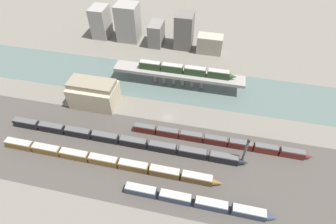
{
  "coord_description": "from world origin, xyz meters",
  "views": [
    {
      "loc": [
        18.03,
        -81.95,
        88.43
      ],
      "look_at": [
        0.0,
        0.48,
        3.14
      ],
      "focal_mm": 28.0,
      "sensor_mm": 36.0,
      "label": 1
    }
  ],
  "objects_px": {
    "train_yard_far": "(122,140)",
    "signal_tower": "(245,152)",
    "train_yard_outer": "(218,141)",
    "warehouse_building": "(94,93)",
    "train_on_bridge": "(186,70)",
    "train_yard_mid": "(107,161)",
    "train_yard_near": "(197,202)"
  },
  "relations": [
    {
      "from": "train_yard_near",
      "to": "warehouse_building",
      "type": "bearing_deg",
      "value": 143.53
    },
    {
      "from": "train_yard_near",
      "to": "train_yard_far",
      "type": "bearing_deg",
      "value": 149.83
    },
    {
      "from": "train_yard_outer",
      "to": "warehouse_building",
      "type": "xyz_separation_m",
      "value": [
        -60.32,
        12.6,
        4.42
      ]
    },
    {
      "from": "train_yard_mid",
      "to": "warehouse_building",
      "type": "bearing_deg",
      "value": 120.08
    },
    {
      "from": "train_yard_mid",
      "to": "warehouse_building",
      "type": "height_order",
      "value": "warehouse_building"
    },
    {
      "from": "train_yard_mid",
      "to": "train_yard_far",
      "type": "distance_m",
      "value": 11.3
    },
    {
      "from": "train_yard_far",
      "to": "signal_tower",
      "type": "bearing_deg",
      "value": 0.98
    },
    {
      "from": "warehouse_building",
      "to": "signal_tower",
      "type": "distance_m",
      "value": 73.26
    },
    {
      "from": "train_yard_near",
      "to": "train_yard_outer",
      "type": "relative_size",
      "value": 0.72
    },
    {
      "from": "train_yard_near",
      "to": "warehouse_building",
      "type": "distance_m",
      "value": 69.31
    },
    {
      "from": "train_yard_near",
      "to": "train_yard_mid",
      "type": "relative_size",
      "value": 0.59
    },
    {
      "from": "train_on_bridge",
      "to": "train_yard_mid",
      "type": "height_order",
      "value": "train_on_bridge"
    },
    {
      "from": "warehouse_building",
      "to": "signal_tower",
      "type": "relative_size",
      "value": 1.53
    },
    {
      "from": "train_yard_outer",
      "to": "train_yard_mid",
      "type": "bearing_deg",
      "value": -155.06
    },
    {
      "from": "train_on_bridge",
      "to": "train_yard_mid",
      "type": "distance_m",
      "value": 59.59
    },
    {
      "from": "signal_tower",
      "to": "warehouse_building",
      "type": "bearing_deg",
      "value": 164.03
    },
    {
      "from": "train_yard_far",
      "to": "signal_tower",
      "type": "distance_m",
      "value": 49.69
    },
    {
      "from": "train_yard_far",
      "to": "train_yard_outer",
      "type": "xyz_separation_m",
      "value": [
        39.3,
        8.4,
        -0.08
      ]
    },
    {
      "from": "signal_tower",
      "to": "train_yard_mid",
      "type": "bearing_deg",
      "value": -167.12
    },
    {
      "from": "train_yard_far",
      "to": "warehouse_building",
      "type": "height_order",
      "value": "warehouse_building"
    },
    {
      "from": "train_on_bridge",
      "to": "signal_tower",
      "type": "distance_m",
      "value": 52.51
    },
    {
      "from": "train_yard_near",
      "to": "train_yard_outer",
      "type": "distance_m",
      "value": 28.9
    },
    {
      "from": "train_on_bridge",
      "to": "warehouse_building",
      "type": "xyz_separation_m",
      "value": [
        -40.41,
        -22.83,
        -3.59
      ]
    },
    {
      "from": "train_yard_far",
      "to": "signal_tower",
      "type": "xyz_separation_m",
      "value": [
        49.42,
        0.84,
        5.14
      ]
    },
    {
      "from": "train_yard_mid",
      "to": "train_on_bridge",
      "type": "bearing_deg",
      "value": 68.27
    },
    {
      "from": "train_yard_near",
      "to": "warehouse_building",
      "type": "xyz_separation_m",
      "value": [
        -55.62,
        41.12,
        4.51
      ]
    },
    {
      "from": "train_yard_mid",
      "to": "warehouse_building",
      "type": "relative_size",
      "value": 4.1
    },
    {
      "from": "train_on_bridge",
      "to": "train_yard_far",
      "type": "bearing_deg",
      "value": -113.87
    },
    {
      "from": "train_on_bridge",
      "to": "train_yard_outer",
      "type": "xyz_separation_m",
      "value": [
        19.9,
        -35.44,
        -8.02
      ]
    },
    {
      "from": "train_yard_near",
      "to": "train_yard_mid",
      "type": "height_order",
      "value": "train_yard_mid"
    },
    {
      "from": "train_yard_outer",
      "to": "train_yard_near",
      "type": "bearing_deg",
      "value": -99.36
    },
    {
      "from": "train_on_bridge",
      "to": "warehouse_building",
      "type": "height_order",
      "value": "warehouse_building"
    }
  ]
}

